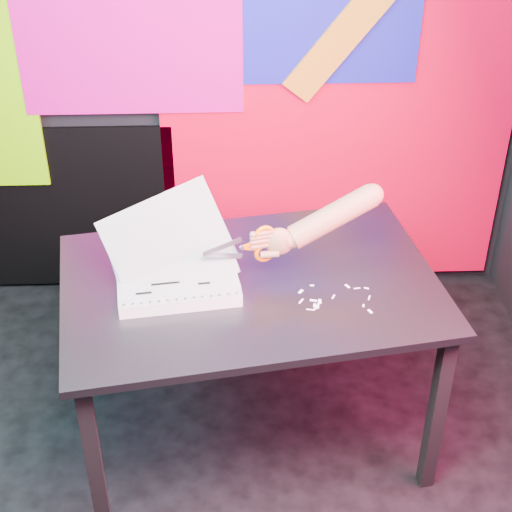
{
  "coord_description": "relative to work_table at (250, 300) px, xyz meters",
  "views": [
    {
      "loc": [
        0.16,
        -1.79,
        2.35
      ],
      "look_at": [
        0.24,
        0.41,
        0.87
      ],
      "focal_mm": 55.0,
      "sensor_mm": 36.0,
      "label": 1
    }
  ],
  "objects": [
    {
      "name": "backdrop",
      "position": [
        -0.16,
        1.03,
        0.29
      ],
      "size": [
        2.88,
        0.05,
        2.08
      ],
      "color": "red",
      "rests_on": "ground"
    },
    {
      "name": "printout_stack",
      "position": [
        -0.25,
        -0.02,
        0.11
      ],
      "size": [
        0.49,
        0.35,
        0.38
      ],
      "rotation": [
        0.0,
        0.0,
        0.14
      ],
      "color": "white",
      "rests_on": "work_table"
    },
    {
      "name": "hand_forearm",
      "position": [
        0.26,
        0.07,
        0.28
      ],
      "size": [
        0.46,
        0.17,
        0.22
      ],
      "rotation": [
        0.0,
        0.0,
        0.26
      ],
      "color": "#B27053",
      "rests_on": "work_table"
    },
    {
      "name": "paper_clippings",
      "position": [
        0.27,
        -0.11,
        0.08
      ],
      "size": [
        0.25,
        0.17,
        0.0
      ],
      "color": "white",
      "rests_on": "work_table"
    },
    {
      "name": "work_table",
      "position": [
        0.0,
        0.0,
        0.0
      ],
      "size": [
        1.43,
        1.07,
        0.75
      ],
      "rotation": [
        0.0,
        0.0,
        0.16
      ],
      "color": "black",
      "rests_on": "ground"
    },
    {
      "name": "scissors",
      "position": [
        0.03,
        0.01,
        0.22
      ],
      "size": [
        0.25,
        0.08,
        0.14
      ],
      "rotation": [
        0.0,
        0.0,
        0.26
      ],
      "color": "silver",
      "rests_on": "printout_stack"
    },
    {
      "name": "room",
      "position": [
        -0.22,
        -0.43,
        0.68
      ],
      "size": [
        3.01,
        3.01,
        2.71
      ],
      "color": "black",
      "rests_on": "ground"
    }
  ]
}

